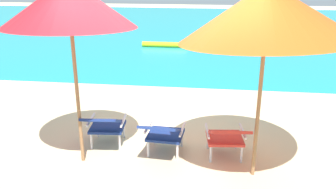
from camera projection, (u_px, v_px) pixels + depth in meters
name	position (u px, v px, depth m)	size (l,w,h in m)	color
ground_plane	(185.00, 78.00, 9.10)	(40.00, 40.00, 0.00)	beige
ocean_band	(200.00, 28.00, 16.75)	(40.00, 18.00, 0.01)	teal
swim_buoy	(164.00, 44.00, 12.63)	(0.18, 0.18, 1.60)	yellow
lounge_chair_left	(105.00, 124.00, 5.39)	(0.61, 0.92, 0.68)	navy
lounge_chair_center	(163.00, 132.00, 5.13)	(0.59, 0.91, 0.68)	navy
lounge_chair_right	(227.00, 136.00, 5.02)	(0.63, 0.93, 0.68)	red
beach_umbrella_left	(69.00, 3.00, 4.42)	(1.83, 1.85, 2.59)	olive
beach_umbrella_right	(267.00, 12.00, 4.10)	(3.02, 3.02, 2.59)	olive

